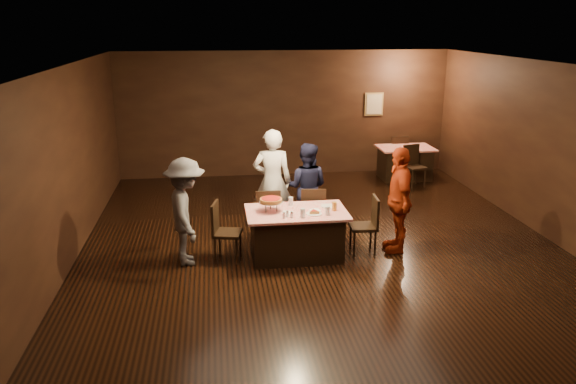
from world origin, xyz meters
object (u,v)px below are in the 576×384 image
object	(u,v)px
chair_far_right	(313,212)
pizza_stand	(271,200)
glass_front_right	(328,211)
glass_back	(291,201)
chair_back_far	(397,154)
diner_grey_knit	(186,212)
back_table	(405,163)
glass_front_left	(303,213)
diner_red_shirt	(399,200)
chair_far_left	(267,214)
diner_white_jacket	(272,182)
main_table	(296,234)
plate_empty	(329,206)
chair_end_right	(363,225)
chair_back_near	(415,166)
glass_amber	(334,206)
diner_navy_hoodie	(306,187)
chair_end_left	(227,232)

from	to	relation	value
chair_far_right	pizza_stand	size ratio (longest dim) A/B	2.50
glass_front_right	glass_back	bearing A→B (deg)	132.27
chair_back_far	diner_grey_knit	size ratio (longest dim) A/B	0.56
back_table	pizza_stand	world-z (taller)	pizza_stand
glass_front_left	diner_red_shirt	bearing A→B (deg)	11.86
pizza_stand	glass_back	world-z (taller)	pizza_stand
chair_far_left	diner_red_shirt	world-z (taller)	diner_red_shirt
diner_white_jacket	main_table	bearing A→B (deg)	108.23
plate_empty	glass_back	bearing A→B (deg)	165.96
plate_empty	chair_far_left	bearing A→B (deg)	147.72
chair_end_right	plate_empty	xyz separation A→B (m)	(-0.55, 0.15, 0.30)
back_table	chair_far_left	xyz separation A→B (m)	(-3.68, -3.56, 0.09)
main_table	pizza_stand	bearing A→B (deg)	172.87
glass_front_right	glass_front_left	bearing A→B (deg)	-172.87
chair_back_near	diner_grey_knit	world-z (taller)	diner_grey_knit
diner_red_shirt	glass_back	world-z (taller)	diner_red_shirt
chair_back_near	glass_front_left	world-z (taller)	chair_back_near
back_table	glass_front_left	distance (m)	5.64
chair_far_right	diner_grey_knit	bearing A→B (deg)	27.54
diner_red_shirt	glass_front_right	xyz separation A→B (m)	(-1.24, -0.29, -0.04)
chair_end_right	chair_back_far	bearing A→B (deg)	159.84
chair_far_right	pizza_stand	world-z (taller)	pizza_stand
main_table	glass_back	distance (m)	0.55
chair_end_right	diner_white_jacket	xyz separation A→B (m)	(-1.36, 1.16, 0.46)
diner_red_shirt	diner_grey_knit	bearing A→B (deg)	-82.17
back_table	chair_back_near	world-z (taller)	chair_back_near
glass_amber	diner_red_shirt	bearing A→B (deg)	4.93
diner_navy_hoodie	glass_amber	xyz separation A→B (m)	(0.24, -1.26, 0.04)
pizza_stand	glass_amber	bearing A→B (deg)	-5.71
chair_end_right	diner_grey_knit	size ratio (longest dim) A/B	0.56
chair_far_left	chair_far_right	distance (m)	0.80
diner_white_jacket	plate_empty	size ratio (longest dim) A/B	7.51
chair_end_right	diner_navy_hoodie	distance (m)	1.45
back_table	chair_end_left	world-z (taller)	chair_end_left
back_table	chair_far_right	distance (m)	4.58
main_table	glass_back	size ratio (longest dim) A/B	11.43
back_table	glass_back	world-z (taller)	glass_back
glass_back	glass_front_left	bearing A→B (deg)	-80.54
chair_back_far	glass_amber	xyz separation A→B (m)	(-2.68, -4.96, 0.37)
chair_far_right	main_table	bearing A→B (deg)	69.76
diner_grey_knit	chair_back_near	bearing A→B (deg)	-61.91
chair_far_left	glass_back	bearing A→B (deg)	126.22
chair_end_right	glass_front_left	xyz separation A→B (m)	(-1.05, -0.30, 0.37)
diner_red_shirt	glass_front_right	distance (m)	1.27
chair_end_left	chair_end_right	size ratio (longest dim) A/B	1.00
plate_empty	glass_back	world-z (taller)	glass_back
chair_far_left	chair_end_right	world-z (taller)	same
chair_far_left	plate_empty	bearing A→B (deg)	146.07
diner_grey_knit	glass_back	distance (m)	1.71
diner_navy_hoodie	diner_grey_knit	world-z (taller)	diner_grey_knit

